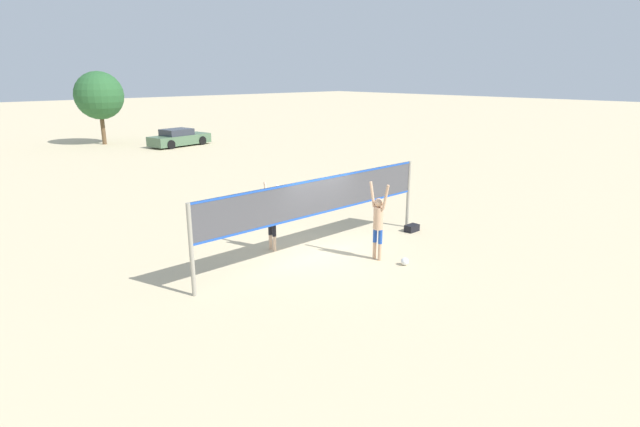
{
  "coord_description": "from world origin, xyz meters",
  "views": [
    {
      "loc": [
        -9.54,
        -10.33,
        5.26
      ],
      "look_at": [
        0.0,
        0.0,
        1.29
      ],
      "focal_mm": 28.0,
      "sensor_mm": 36.0,
      "label": 1
    }
  ],
  "objects": [
    {
      "name": "gear_bag",
      "position": [
        3.9,
        -0.45,
        0.12
      ],
      "size": [
        0.49,
        0.31,
        0.23
      ],
      "color": "black",
      "rests_on": "ground_plane"
    },
    {
      "name": "player_blocker",
      "position": [
        -0.78,
        1.31,
        1.1
      ],
      "size": [
        0.28,
        0.7,
        2.1
      ],
      "rotation": [
        0.0,
        0.0,
        -1.57
      ],
      "color": "beige",
      "rests_on": "ground_plane"
    },
    {
      "name": "ground_plane",
      "position": [
        0.0,
        0.0,
        0.0
      ],
      "size": [
        200.0,
        200.0,
        0.0
      ],
      "primitive_type": "plane",
      "color": "beige"
    },
    {
      "name": "player_spiker",
      "position": [
        0.98,
        -1.4,
        1.21
      ],
      "size": [
        0.28,
        0.72,
        2.28
      ],
      "rotation": [
        0.0,
        0.0,
        1.57
      ],
      "color": "tan",
      "rests_on": "ground_plane"
    },
    {
      "name": "tree_left_cluster",
      "position": [
        4.26,
        28.96,
        3.64
      ],
      "size": [
        3.55,
        3.55,
        5.42
      ],
      "color": "brown",
      "rests_on": "ground_plane"
    },
    {
      "name": "parked_car_near",
      "position": [
        8.04,
        24.21,
        0.58
      ],
      "size": [
        4.79,
        2.47,
        1.28
      ],
      "rotation": [
        0.0,
        0.0,
        0.17
      ],
      "color": "#4C6B4C",
      "rests_on": "ground_plane"
    },
    {
      "name": "volleyball_net",
      "position": [
        0.0,
        0.0,
        1.67
      ],
      "size": [
        8.49,
        0.11,
        2.35
      ],
      "color": "gray",
      "rests_on": "ground_plane"
    },
    {
      "name": "volleyball",
      "position": [
        1.2,
        -2.25,
        0.11
      ],
      "size": [
        0.23,
        0.23,
        0.23
      ],
      "color": "white",
      "rests_on": "ground_plane"
    }
  ]
}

